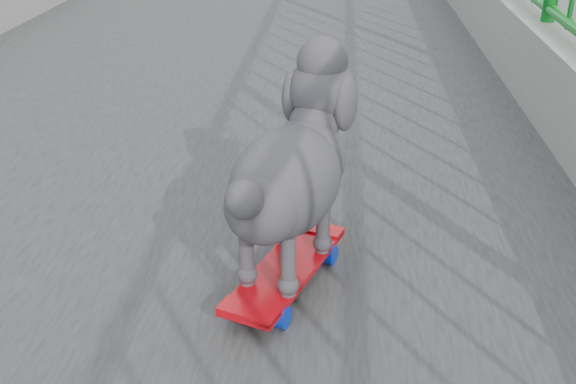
% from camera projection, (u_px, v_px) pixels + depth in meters
% --- Properties ---
extents(skateboard, '(0.26, 0.44, 0.06)m').
position_uv_depth(skateboard, '(286.00, 271.00, 1.53)').
color(skateboard, red).
rests_on(skateboard, footbridge).
extents(poodle, '(0.32, 0.50, 0.44)m').
position_uv_depth(poodle, '(292.00, 168.00, 1.45)').
color(poodle, '#302E33').
rests_on(poodle, skateboard).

